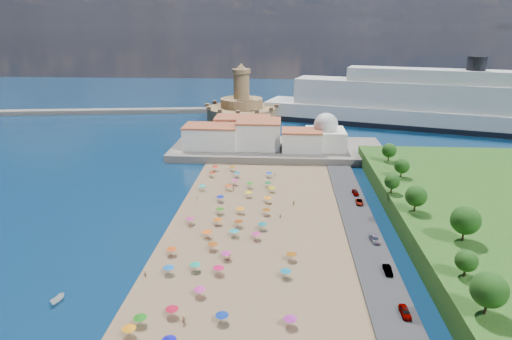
{
  "coord_description": "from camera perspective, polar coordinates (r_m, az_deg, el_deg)",
  "views": [
    {
      "loc": [
        12.9,
        -104.86,
        51.62
      ],
      "look_at": [
        4.0,
        25.0,
        8.0
      ],
      "focal_mm": 30.0,
      "sensor_mm": 36.0,
      "label": 1
    }
  ],
  "objects": [
    {
      "name": "ground",
      "position": [
        117.58,
        -2.8,
        -7.54
      ],
      "size": [
        700.0,
        700.0,
        0.0
      ],
      "primitive_type": "plane",
      "color": "#071938",
      "rests_on": "ground"
    },
    {
      "name": "terrace",
      "position": [
        184.81,
        2.88,
        2.77
      ],
      "size": [
        90.0,
        36.0,
        3.0
      ],
      "primitive_type": "cube",
      "color": "#59544C",
      "rests_on": "ground"
    },
    {
      "name": "jetty",
      "position": [
        220.16,
        -2.69,
        5.27
      ],
      "size": [
        18.0,
        70.0,
        2.4
      ],
      "primitive_type": "cube",
      "color": "#59544C",
      "rests_on": "ground"
    },
    {
      "name": "breakwater",
      "position": [
        290.05,
        -21.4,
        7.27
      ],
      "size": [
        199.03,
        34.77,
        2.6
      ],
      "primitive_type": "cube",
      "rotation": [
        0.0,
        0.0,
        0.14
      ],
      "color": "#59544C",
      "rests_on": "ground"
    },
    {
      "name": "waterfront_buildings",
      "position": [
        184.47,
        -1.15,
        4.81
      ],
      "size": [
        57.0,
        29.0,
        11.0
      ],
      "color": "silver",
      "rests_on": "terrace"
    },
    {
      "name": "domed_building",
      "position": [
        181.76,
        9.24,
        4.72
      ],
      "size": [
        16.0,
        16.0,
        15.0
      ],
      "color": "silver",
      "rests_on": "terrace"
    },
    {
      "name": "fortress",
      "position": [
        248.23,
        -1.92,
        8.09
      ],
      "size": [
        40.0,
        40.0,
        32.4
      ],
      "color": "#9C764E",
      "rests_on": "ground"
    },
    {
      "name": "cruise_ship",
      "position": [
        248.04,
        21.31,
        7.89
      ],
      "size": [
        172.52,
        76.15,
        37.79
      ],
      "color": "black",
      "rests_on": "ground"
    },
    {
      "name": "beach_parasols",
      "position": [
        107.06,
        -4.17,
        -9.05
      ],
      "size": [
        31.5,
        114.61,
        2.2
      ],
      "color": "gray",
      "rests_on": "beach"
    },
    {
      "name": "beachgoers",
      "position": [
        116.47,
        -2.86,
        -7.2
      ],
      "size": [
        33.61,
        89.03,
        1.89
      ],
      "color": "tan",
      "rests_on": "beach"
    },
    {
      "name": "moored_boats",
      "position": [
        87.98,
        -26.7,
        -19.06
      ],
      "size": [
        7.0,
        19.7,
        1.64
      ],
      "color": "white",
      "rests_on": "ground"
    },
    {
      "name": "parked_cars",
      "position": [
        115.24,
        15.22,
        -8.02
      ],
      "size": [
        2.36,
        64.83,
        1.45
      ],
      "color": "gray",
      "rests_on": "promenade"
    },
    {
      "name": "hillside_trees",
      "position": [
        107.87,
        23.21,
        -5.6
      ],
      "size": [
        14.7,
        111.5,
        8.26
      ],
      "color": "#382314",
      "rests_on": "hillside"
    }
  ]
}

